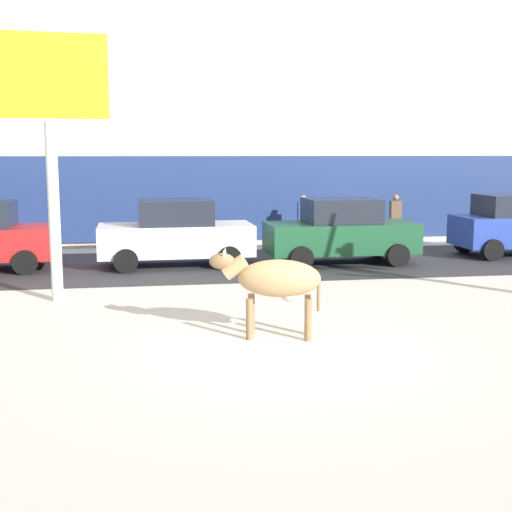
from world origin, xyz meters
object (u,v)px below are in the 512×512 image
object	(u,v)px
pedestrian_by_cars	(303,222)
billboard	(49,93)
cow_tan	(275,280)
pedestrian_near_billboard	(395,220)
car_white_sedan	(176,234)
car_blue_hatchback	(512,225)
car_darkgreen_sedan	(341,231)

from	to	relation	value
pedestrian_by_cars	billboard	bearing A→B (deg)	-134.80
cow_tan	pedestrian_near_billboard	xyz separation A→B (m)	(6.08, 10.53, -0.11)
car_white_sedan	car_blue_hatchback	size ratio (longest dim) A/B	1.20
car_white_sedan	car_darkgreen_sedan	bearing A→B (deg)	-3.01
car_blue_hatchback	pedestrian_by_cars	size ratio (longest dim) A/B	2.05
cow_tan	car_white_sedan	xyz separation A→B (m)	(-1.35, 7.62, -0.09)
billboard	car_blue_hatchback	world-z (taller)	billboard
pedestrian_near_billboard	cow_tan	bearing A→B (deg)	-119.99
car_white_sedan	pedestrian_near_billboard	xyz separation A→B (m)	(7.43, 2.91, -0.03)
pedestrian_by_cars	car_darkgreen_sedan	bearing A→B (deg)	-83.49
cow_tan	car_white_sedan	distance (m)	7.74
billboard	pedestrian_by_cars	bearing A→B (deg)	45.20
car_blue_hatchback	pedestrian_near_billboard	xyz separation A→B (m)	(-2.75, 2.59, -0.05)
car_blue_hatchback	pedestrian_near_billboard	bearing A→B (deg)	136.79
billboard	car_white_sedan	distance (m)	5.96
billboard	pedestrian_by_cars	size ratio (longest dim) A/B	3.21
car_blue_hatchback	pedestrian_near_billboard	world-z (taller)	car_blue_hatchback
pedestrian_by_cars	car_blue_hatchback	bearing A→B (deg)	-23.64
cow_tan	pedestrian_near_billboard	size ratio (longest dim) A/B	1.12
car_darkgreen_sedan	car_white_sedan	bearing A→B (deg)	176.99
billboard	cow_tan	bearing A→B (deg)	-41.25
pedestrian_by_cars	cow_tan	bearing A→B (deg)	-105.50
cow_tan	car_white_sedan	size ratio (longest dim) A/B	0.46
cow_tan	billboard	size ratio (longest dim) A/B	0.35
car_blue_hatchback	pedestrian_by_cars	xyz separation A→B (m)	(-5.91, 2.59, -0.05)
car_white_sedan	pedestrian_by_cars	bearing A→B (deg)	34.30
car_darkgreen_sedan	pedestrian_near_billboard	size ratio (longest dim) A/B	2.45
pedestrian_near_billboard	billboard	bearing A→B (deg)	-145.30
car_blue_hatchback	pedestrian_by_cars	bearing A→B (deg)	156.36
car_darkgreen_sedan	pedestrian_near_billboard	distance (m)	4.22
car_blue_hatchback	cow_tan	bearing A→B (deg)	-138.03
car_blue_hatchback	pedestrian_by_cars	distance (m)	6.45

